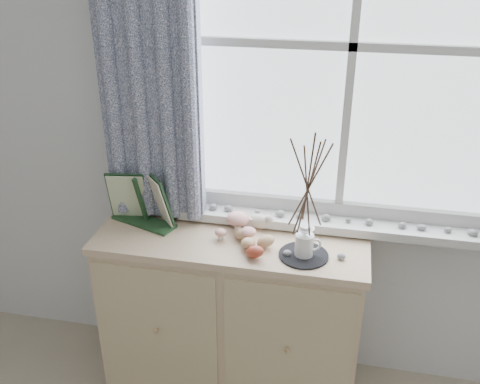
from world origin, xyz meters
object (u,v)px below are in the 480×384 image
at_px(sideboard, 232,314).
at_px(twig_pitcher, 308,183).
at_px(toadstool_cluster, 238,224).
at_px(botanical_book, 140,201).

height_order(sideboard, twig_pitcher, twig_pitcher).
xyz_separation_m(sideboard, toadstool_cluster, (0.03, 0.03, 0.48)).
bearing_deg(botanical_book, sideboard, 17.51).
xyz_separation_m(botanical_book, toadstool_cluster, (0.45, 0.02, -0.07)).
distance_m(sideboard, toadstool_cluster, 0.48).
distance_m(sideboard, botanical_book, 0.69).
bearing_deg(toadstool_cluster, sideboard, -129.10).
height_order(toadstool_cluster, twig_pitcher, twig_pitcher).
bearing_deg(sideboard, botanical_book, 177.83).
relative_size(sideboard, toadstool_cluster, 6.60).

